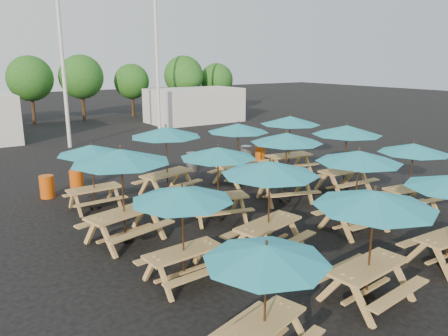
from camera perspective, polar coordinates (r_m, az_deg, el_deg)
ground at (r=14.37m, az=3.36°, el=-5.46°), size 120.00×120.00×0.00m
picnic_unit_0 at (r=6.95m, az=5.53°, el=-11.67°), size 2.51×2.51×2.03m
picnic_unit_1 at (r=9.29m, az=-5.47°, el=-3.94°), size 2.36×2.36×2.20m
picnic_unit_2 at (r=11.56m, az=-13.30°, el=0.99°), size 3.15×3.15×2.58m
picnic_unit_3 at (r=14.58m, az=-16.92°, el=1.95°), size 2.25×2.25×2.16m
picnic_unit_4 at (r=8.90m, az=19.02°, el=-4.49°), size 2.60×2.60×2.37m
picnic_unit_5 at (r=10.69m, az=6.00°, el=-0.55°), size 2.89×2.89×2.41m
picnic_unit_6 at (r=12.94m, az=-0.80°, el=1.59°), size 2.82×2.82×2.29m
picnic_unit_7 at (r=15.53m, az=-7.59°, el=4.29°), size 3.09×3.09×2.51m
picnic_unit_9 at (r=12.63m, az=17.18°, el=0.97°), size 2.49×2.49×2.36m
picnic_unit_10 at (r=14.80m, az=8.17°, el=3.51°), size 3.04×3.04×2.42m
picnic_unit_11 at (r=17.05m, az=1.85°, el=4.92°), size 2.99×2.99×2.39m
picnic_unit_13 at (r=15.20m, az=23.50°, el=2.02°), size 2.54×2.54×2.21m
picnic_unit_14 at (r=16.46m, az=15.74°, el=4.40°), size 2.62×2.62×2.50m
picnic_unit_15 at (r=18.63m, az=8.63°, el=5.84°), size 2.82×2.82×2.50m
waste_bin_0 at (r=16.68m, az=-22.11°, el=-2.28°), size 0.50×0.50×0.80m
waste_bin_1 at (r=17.09m, az=-18.69°, el=-1.60°), size 0.50×0.50×0.80m
waste_bin_2 at (r=19.28m, az=-4.22°, el=0.83°), size 0.50×0.50×0.80m
waste_bin_3 at (r=20.77m, az=2.88°, el=1.81°), size 0.50×0.50×0.80m
waste_bin_4 at (r=21.05m, az=4.73°, el=1.94°), size 0.50×0.50×0.80m
mast_0 at (r=25.55m, az=-20.59°, el=15.88°), size 0.20×0.20×12.00m
mast_1 at (r=29.66m, az=-8.83°, el=16.19°), size 0.20×0.20×12.00m
event_tent_1 at (r=34.56m, az=-3.89°, el=8.18°), size 7.00×4.00×2.60m
tree_3 at (r=36.08m, az=-24.01°, el=10.63°), size 3.36×3.36×5.09m
tree_4 at (r=36.47m, az=-18.15°, el=11.24°), size 3.41×3.41×5.17m
tree_5 at (r=38.31m, az=-11.96°, el=10.99°), size 2.94×2.94×4.45m
tree_6 at (r=38.41m, az=-5.30°, el=11.91°), size 3.38×3.38×5.13m
tree_7 at (r=40.19m, az=-0.98°, el=11.44°), size 2.95×2.95×4.48m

